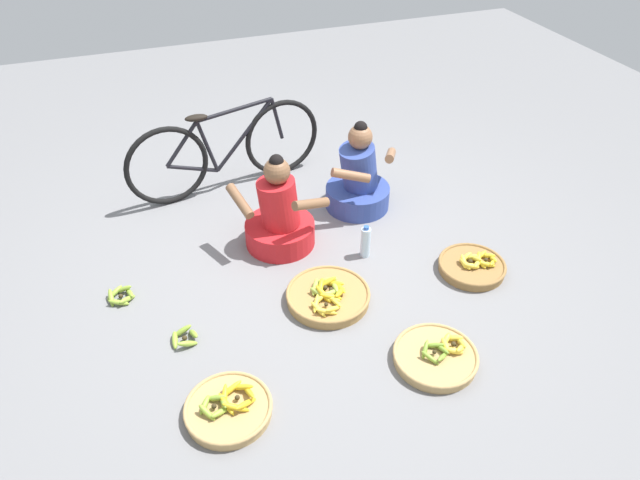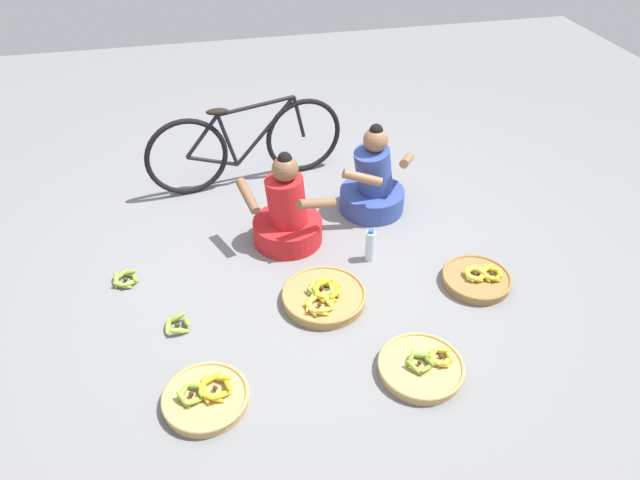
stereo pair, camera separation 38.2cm
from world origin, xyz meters
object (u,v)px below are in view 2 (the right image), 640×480
(vendor_woman_front, at_px, (287,215))
(bicycle_leaning, at_px, (247,145))
(banana_basket_front_left, at_px, (206,397))
(water_bottle, at_px, (370,246))
(loose_bananas_mid_left, at_px, (178,324))
(vendor_woman_behind, at_px, (373,184))
(banana_basket_mid_right, at_px, (422,367))
(banana_basket_back_left, at_px, (477,279))
(banana_basket_front_center, at_px, (324,296))
(loose_bananas_back_center, at_px, (125,279))

(vendor_woman_front, bearing_deg, bicycle_leaning, 101.25)
(banana_basket_front_left, height_order, water_bottle, water_bottle)
(loose_bananas_mid_left, bearing_deg, banana_basket_front_left, -77.12)
(vendor_woman_behind, height_order, banana_basket_front_left, vendor_woman_behind)
(bicycle_leaning, xyz_separation_m, loose_bananas_mid_left, (-0.66, -1.67, -0.33))
(bicycle_leaning, relative_size, banana_basket_front_left, 3.48)
(banana_basket_mid_right, xyz_separation_m, banana_basket_back_left, (0.65, 0.65, 0.00))
(banana_basket_front_left, bearing_deg, banana_basket_mid_right, -2.31)
(vendor_woman_behind, distance_m, banana_basket_mid_right, 1.71)
(banana_basket_front_center, bearing_deg, bicycle_leaning, 100.44)
(water_bottle, bearing_deg, vendor_woman_front, 146.95)
(banana_basket_front_center, xyz_separation_m, water_bottle, (0.42, 0.36, 0.08))
(vendor_woman_behind, distance_m, bicycle_leaning, 1.14)
(banana_basket_mid_right, bearing_deg, banana_basket_front_center, 121.32)
(vendor_woman_behind, xyz_separation_m, water_bottle, (-0.20, -0.62, -0.12))
(vendor_woman_front, height_order, vendor_woman_behind, vendor_woman_behind)
(banana_basket_front_center, bearing_deg, loose_bananas_back_center, 159.54)
(bicycle_leaning, distance_m, banana_basket_front_left, 2.36)
(vendor_woman_behind, relative_size, banana_basket_front_left, 1.56)
(bicycle_leaning, bearing_deg, loose_bananas_mid_left, -111.59)
(banana_basket_mid_right, distance_m, banana_basket_front_center, 0.82)
(banana_basket_back_left, relative_size, loose_bananas_back_center, 2.28)
(vendor_woman_behind, distance_m, banana_basket_front_center, 1.18)
(loose_bananas_back_center, bearing_deg, water_bottle, -4.05)
(bicycle_leaning, height_order, banana_basket_front_left, bicycle_leaning)
(bicycle_leaning, relative_size, loose_bananas_mid_left, 9.60)
(vendor_woman_behind, relative_size, banana_basket_mid_right, 1.49)
(banana_basket_back_left, xyz_separation_m, loose_bananas_back_center, (-2.38, 0.54, -0.01))
(bicycle_leaning, distance_m, water_bottle, 1.48)
(banana_basket_mid_right, bearing_deg, loose_bananas_back_center, 145.53)
(vendor_woman_front, relative_size, water_bottle, 2.86)
(banana_basket_mid_right, relative_size, loose_bananas_mid_left, 2.90)
(banana_basket_front_center, bearing_deg, banana_basket_front_left, -141.51)
(banana_basket_front_center, bearing_deg, vendor_woman_behind, 57.62)
(bicycle_leaning, height_order, loose_bananas_back_center, bicycle_leaning)
(vendor_woman_front, relative_size, banana_basket_mid_right, 1.48)
(vendor_woman_front, distance_m, vendor_woman_behind, 0.79)
(vendor_woman_behind, relative_size, loose_bananas_mid_left, 4.31)
(loose_bananas_back_center, relative_size, water_bottle, 0.79)
(vendor_woman_front, xyz_separation_m, water_bottle, (0.54, -0.35, -0.11))
(vendor_woman_behind, bearing_deg, banana_basket_back_left, -66.50)
(bicycle_leaning, bearing_deg, loose_bananas_back_center, -131.23)
(banana_basket_mid_right, distance_m, banana_basket_front_left, 1.25)
(banana_basket_mid_right, xyz_separation_m, banana_basket_front_left, (-1.25, 0.05, 0.00))
(banana_basket_back_left, distance_m, banana_basket_front_left, 1.99)
(banana_basket_front_center, distance_m, loose_bananas_mid_left, 0.96)
(banana_basket_back_left, bearing_deg, water_bottle, 147.36)
(loose_bananas_back_center, xyz_separation_m, water_bottle, (1.73, -0.12, 0.09))
(banana_basket_front_center, distance_m, banana_basket_front_left, 1.05)
(water_bottle, bearing_deg, bicycle_leaning, 119.76)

